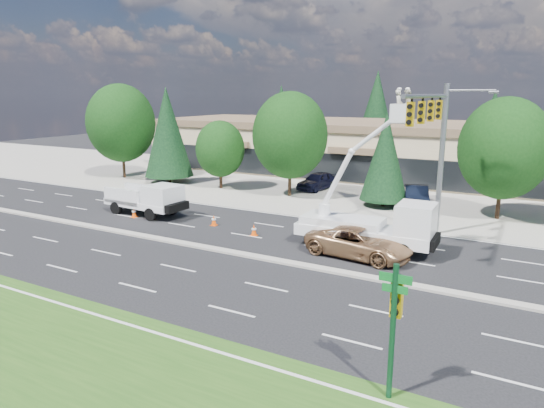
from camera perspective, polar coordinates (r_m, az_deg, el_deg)
The scene contains 24 objects.
ground at distance 26.95m, azimuth -6.66°, elevation -5.42°, with size 140.00×140.00×0.00m, color black.
concrete_apron at distance 44.24m, azimuth 8.48°, elevation 1.77°, with size 140.00×22.00×0.01m, color #9A968C.
road_median at distance 26.94m, azimuth -6.66°, elevation -5.30°, with size 120.00×0.55×0.12m, color #9A968C.
strip_mall at distance 53.21m, azimuth 12.37°, elevation 6.55°, with size 50.40×15.40×5.50m.
tree_front_a at distance 51.52m, azimuth -17.35°, elevation 9.06°, with size 6.78×6.78×9.41m.
tree_front_b at distance 47.45m, azimuth -12.19°, elevation 8.29°, with size 4.60×4.60×9.06m.
tree_front_c at distance 43.89m, azimuth -6.12°, elevation 6.46°, with size 4.40×4.40×6.11m.
tree_front_d at distance 40.17m, azimuth 2.13°, elevation 8.06°, with size 6.22×6.22×8.63m.
tree_front_e at distance 37.42m, azimuth 13.18°, elevation 5.45°, with size 3.60×3.60×7.09m.
tree_front_f at distance 36.01m, azimuth 25.65°, elevation 5.90°, with size 5.95×5.95×8.26m.
tree_back_a at distance 70.98m, azimuth 1.10°, elevation 10.24°, with size 4.87×4.87×9.61m.
tree_back_b at distance 65.62m, azimuth 12.18°, elevation 10.55°, with size 5.75×5.75×11.33m.
tree_back_c at distance 63.08m, azimuth 24.50°, elevation 8.43°, with size 4.52×4.52×8.91m.
signal_mast at distance 28.35m, azimuth 18.82°, elevation 7.41°, with size 2.76×10.16×9.00m.
street_sign_pole at distance 14.06m, azimuth 14.18°, elevation -12.72°, with size 0.90×0.44×4.00m.
utility_pickup at distance 35.17m, azimuth -14.34°, elevation 0.19°, with size 6.11×2.69×2.29m.
bucket_truck at distance 26.87m, azimuth 12.04°, elevation -1.66°, with size 7.48×2.56×8.72m.
traffic_cone_a at distance 35.01m, azimuth -15.92°, elevation -0.97°, with size 0.40×0.40×0.70m.
traffic_cone_b at distance 31.84m, azimuth -6.86°, elevation -1.92°, with size 0.40×0.40×0.70m.
traffic_cone_c at distance 29.38m, azimuth -2.14°, elevation -3.10°, with size 0.40×0.40×0.70m.
traffic_cone_d at distance 26.47m, azimuth 14.25°, elevation -5.31°, with size 0.40×0.40×0.70m.
minivan at distance 25.96m, azimuth 10.20°, elevation -4.46°, with size 2.58×5.60×1.56m, color #A97C52.
parked_car_west at distance 43.54m, azimuth 5.39°, elevation 2.73°, with size 1.88×4.67×1.59m, color black.
parked_car_east at distance 38.34m, azimuth 16.60°, elevation 0.87°, with size 1.69×4.84×1.60m, color black.
Camera 1 is at (14.96, -20.78, 8.43)m, focal length 32.00 mm.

